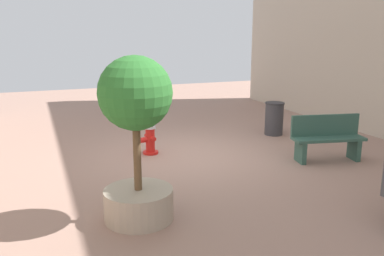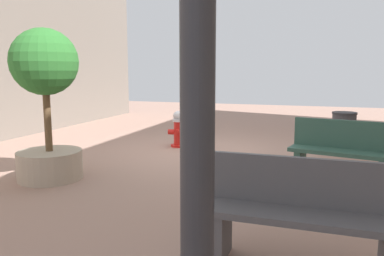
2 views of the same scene
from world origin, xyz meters
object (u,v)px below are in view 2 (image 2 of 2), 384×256
at_px(fire_hydrant, 178,129).
at_px(bench_near, 341,151).
at_px(trash_bin, 343,132).
at_px(bench_far, 301,212).
at_px(planter_tree, 46,93).

bearing_deg(fire_hydrant, bench_near, 151.76).
relative_size(fire_hydrant, trash_bin, 0.95).
height_order(fire_hydrant, bench_far, bench_far).
xyz_separation_m(fire_hydrant, trash_bin, (-3.49, -0.48, 0.02)).
distance_m(bench_far, trash_bin, 5.16).
distance_m(bench_far, planter_tree, 4.29).
bearing_deg(trash_bin, bench_far, 83.16).
height_order(bench_near, trash_bin, bench_near).
relative_size(bench_far, planter_tree, 0.73).
bearing_deg(fire_hydrant, trash_bin, -172.15).
bearing_deg(bench_far, fire_hydrant, -58.26).
distance_m(fire_hydrant, planter_tree, 3.36).
relative_size(fire_hydrant, planter_tree, 0.35).
xyz_separation_m(bench_near, bench_far, (0.45, 2.86, 0.01)).
height_order(bench_near, planter_tree, planter_tree).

